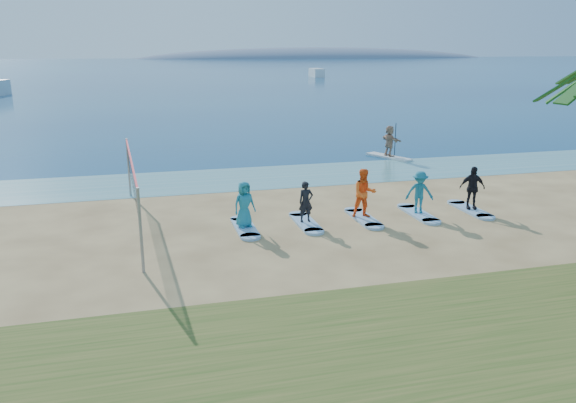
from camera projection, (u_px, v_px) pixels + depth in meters
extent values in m
plane|color=tan|center=(340.00, 248.00, 18.02)|extent=(600.00, 600.00, 0.00)
plane|color=teal|center=(268.00, 177.00, 27.81)|extent=(600.00, 600.00, 0.00)
plane|color=navy|center=(158.00, 68.00, 167.23)|extent=(600.00, 600.00, 0.00)
ellipsoid|color=slate|center=(319.00, 58.00, 320.91)|extent=(220.00, 56.00, 18.00)
cylinder|color=gray|center=(141.00, 231.00, 15.76)|extent=(0.09, 0.09, 2.50)
cylinder|color=gray|center=(129.00, 167.00, 24.03)|extent=(0.09, 0.09, 2.50)
cube|color=black|center=(132.00, 175.00, 19.72)|extent=(0.47, 8.99, 1.00)
cube|color=red|center=(131.00, 160.00, 19.58)|extent=(0.50, 8.99, 0.10)
cube|color=silver|center=(389.00, 157.00, 32.59)|extent=(1.85, 3.03, 0.12)
imported|color=tan|center=(390.00, 141.00, 32.34)|extent=(0.85, 1.70, 1.76)
cube|color=silver|center=(316.00, 77.00, 119.95)|extent=(2.48, 6.33, 1.74)
cube|color=#8CB6D9|center=(245.00, 228.00, 19.91)|extent=(0.70, 2.20, 0.09)
imported|color=teal|center=(244.00, 204.00, 19.68)|extent=(0.91, 0.73, 1.63)
cube|color=#8CB6D9|center=(306.00, 223.00, 20.46)|extent=(0.70, 2.20, 0.09)
imported|color=black|center=(306.00, 202.00, 20.25)|extent=(0.57, 0.39, 1.49)
cube|color=#8CB6D9|center=(363.00, 218.00, 21.01)|extent=(0.70, 2.20, 0.09)
imported|color=#FF5E1A|center=(364.00, 193.00, 20.75)|extent=(0.97, 0.80, 1.83)
cube|color=#8CB6D9|center=(418.00, 214.00, 21.56)|extent=(0.70, 2.20, 0.09)
imported|color=#1A6A81|center=(420.00, 192.00, 21.33)|extent=(1.18, 0.89, 1.62)
cube|color=#8CB6D9|center=(470.00, 210.00, 22.11)|extent=(0.70, 2.20, 0.09)
imported|color=black|center=(472.00, 188.00, 21.87)|extent=(1.06, 0.63, 1.69)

